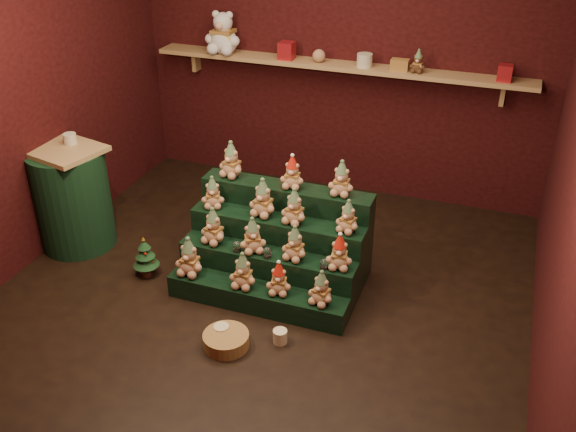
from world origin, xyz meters
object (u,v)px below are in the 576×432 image
at_px(snow_globe_a, 237,246).
at_px(side_table, 73,198).
at_px(riser_tier_front, 257,298).
at_px(mug_left, 222,332).
at_px(brown_bear, 418,61).
at_px(snow_globe_b, 267,252).
at_px(snow_globe_c, 324,264).
at_px(white_bear, 223,27).
at_px(mug_right, 280,336).
at_px(wicker_basket, 226,340).
at_px(mini_christmas_tree, 145,256).

xyz_separation_m(snow_globe_a, side_table, (-1.60, 0.16, 0.05)).
bearing_deg(riser_tier_front, snow_globe_a, 144.38).
relative_size(mug_left, brown_bear, 0.55).
bearing_deg(snow_globe_a, snow_globe_b, 0.00).
distance_m(snow_globe_c, white_bear, 2.75).
height_order(mug_left, brown_bear, brown_bear).
xyz_separation_m(side_table, white_bear, (0.67, 1.72, 1.12)).
distance_m(snow_globe_c, mug_left, 0.88).
relative_size(snow_globe_c, brown_bear, 0.41).
xyz_separation_m(riser_tier_front, mug_right, (0.31, -0.32, -0.04)).
bearing_deg(wicker_basket, side_table, 155.79).
relative_size(mini_christmas_tree, brown_bear, 1.82).
relative_size(wicker_basket, white_bear, 0.64).
bearing_deg(mug_left, mini_christmas_tree, 150.52).
xyz_separation_m(snow_globe_b, mini_christmas_tree, (-1.04, -0.06, -0.23)).
bearing_deg(side_table, mug_right, -3.52).
xyz_separation_m(snow_globe_a, snow_globe_c, (0.69, -0.00, -0.00)).
distance_m(riser_tier_front, mug_right, 0.44).
bearing_deg(brown_bear, side_table, -142.31).
bearing_deg(mug_left, mug_right, 14.72).
xyz_separation_m(snow_globe_a, mug_left, (0.13, -0.58, -0.35)).
distance_m(snow_globe_c, brown_bear, 2.15).
height_order(mini_christmas_tree, mug_right, mini_christmas_tree).
height_order(snow_globe_c, mini_christmas_tree, snow_globe_c).
bearing_deg(snow_globe_a, snow_globe_c, -0.00).
relative_size(snow_globe_b, mug_right, 0.84).
relative_size(snow_globe_c, mini_christmas_tree, 0.23).
distance_m(snow_globe_a, brown_bear, 2.34).
distance_m(snow_globe_a, wicker_basket, 0.76).
bearing_deg(riser_tier_front, mug_left, -102.88).
bearing_deg(snow_globe_c, riser_tier_front, -161.23).
distance_m(mug_right, wicker_basket, 0.38).
relative_size(snow_globe_c, mug_left, 0.75).
height_order(snow_globe_c, white_bear, white_bear).
distance_m(snow_globe_a, mug_right, 0.79).
height_order(snow_globe_b, brown_bear, brown_bear).
height_order(snow_globe_a, wicker_basket, snow_globe_a).
bearing_deg(mini_christmas_tree, riser_tier_front, -5.40).
distance_m(snow_globe_b, mug_right, 0.65).
bearing_deg(snow_globe_b, side_table, 174.93).
bearing_deg(snow_globe_b, brown_bear, 69.72).
xyz_separation_m(riser_tier_front, wicker_basket, (-0.03, -0.48, -0.04)).
relative_size(snow_globe_a, wicker_basket, 0.27).
distance_m(snow_globe_a, mug_left, 0.69).
bearing_deg(wicker_basket, brown_bear, 73.34).
distance_m(snow_globe_b, brown_bear, 2.25).
relative_size(side_table, mug_left, 8.33).
relative_size(snow_globe_b, mini_christmas_tree, 0.24).
bearing_deg(brown_bear, riser_tier_front, -105.76).
xyz_separation_m(mini_christmas_tree, white_bear, (-0.15, 1.95, 1.40)).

